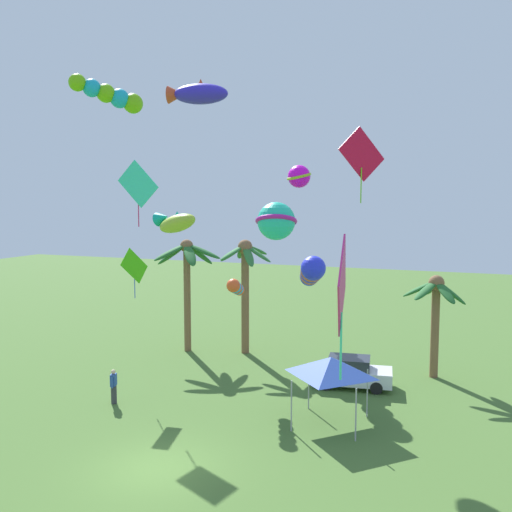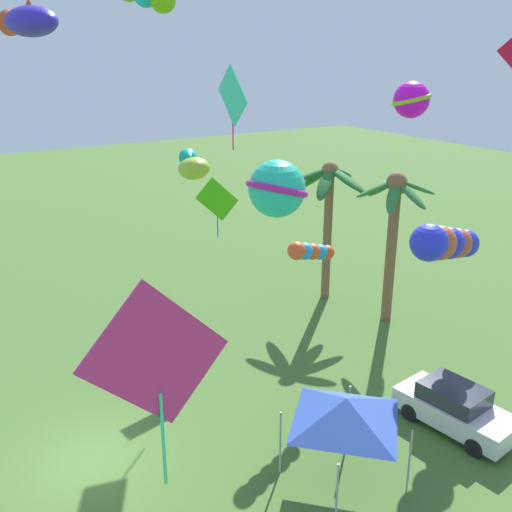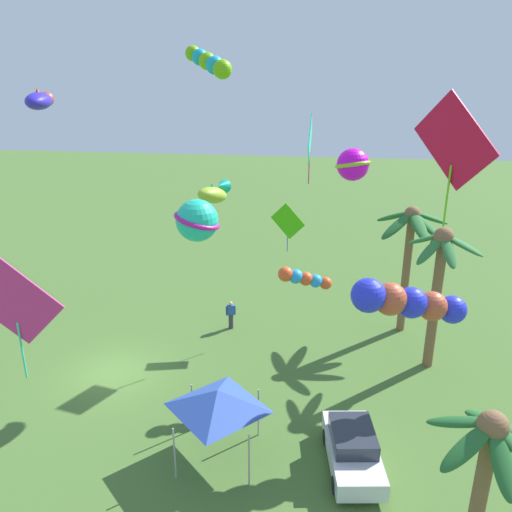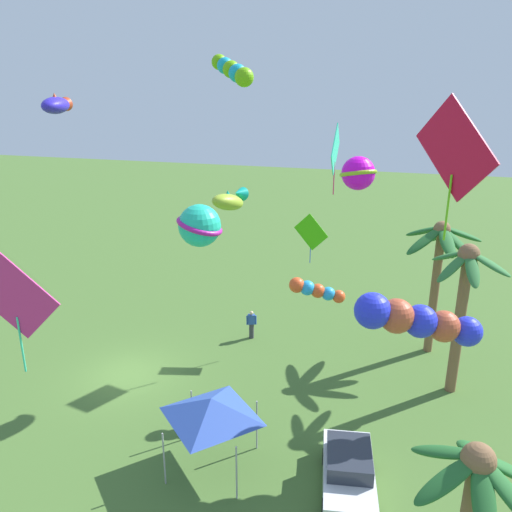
{
  "view_description": "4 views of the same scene",
  "coord_description": "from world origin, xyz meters",
  "px_view_note": "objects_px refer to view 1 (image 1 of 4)",
  "views": [
    {
      "loc": [
        9.77,
        -15.9,
        9.27
      ],
      "look_at": [
        1.29,
        6.32,
        6.89
      ],
      "focal_mm": 38.72,
      "sensor_mm": 36.0,
      "label": 1
    },
    {
      "loc": [
        15.2,
        -3.45,
        11.97
      ],
      "look_at": [
        -0.86,
        6.5,
        5.21
      ],
      "focal_mm": 41.01,
      "sensor_mm": 36.0,
      "label": 2
    },
    {
      "loc": [
        20.22,
        9.34,
        13.84
      ],
      "look_at": [
        -0.4,
        6.68,
        6.05
      ],
      "focal_mm": 36.99,
      "sensor_mm": 36.0,
      "label": 3
    },
    {
      "loc": [
        19.38,
        11.52,
        13.5
      ],
      "look_at": [
        -0.85,
        6.08,
        6.24
      ],
      "focal_mm": 36.7,
      "sensor_mm": 36.0,
      "label": 4
    }
  ],
  "objects_px": {
    "festival_tent": "(331,366)",
    "kite_tube_1": "(109,95)",
    "palm_tree_2": "(245,271)",
    "kite_fish_4": "(197,94)",
    "kite_diamond_7": "(362,155)",
    "kite_diamond_5": "(134,266)",
    "kite_tube_0": "(236,288)",
    "palm_tree_1": "(187,265)",
    "palm_tree_0": "(436,302)",
    "kite_ball_10": "(299,176)",
    "parked_car_0": "(351,372)",
    "kite_tube_6": "(311,272)",
    "kite_diamond_3": "(342,289)",
    "kite_diamond_8": "(138,185)",
    "spectator_0": "(114,386)",
    "kite_fish_2": "(175,222)",
    "kite_ball_9": "(276,221)"
  },
  "relations": [
    {
      "from": "kite_tube_6",
      "to": "kite_diamond_8",
      "type": "bearing_deg",
      "value": -154.17
    },
    {
      "from": "palm_tree_0",
      "to": "kite_ball_10",
      "type": "bearing_deg",
      "value": -150.51
    },
    {
      "from": "palm_tree_2",
      "to": "kite_diamond_7",
      "type": "xyz_separation_m",
      "value": [
        7.22,
        -1.77,
        6.58
      ]
    },
    {
      "from": "parked_car_0",
      "to": "kite_diamond_8",
      "type": "xyz_separation_m",
      "value": [
        -10.75,
        -2.21,
        9.34
      ]
    },
    {
      "from": "kite_tube_0",
      "to": "kite_ball_10",
      "type": "height_order",
      "value": "kite_ball_10"
    },
    {
      "from": "kite_diamond_5",
      "to": "kite_tube_6",
      "type": "height_order",
      "value": "kite_diamond_5"
    },
    {
      "from": "kite_fish_2",
      "to": "kite_fish_4",
      "type": "relative_size",
      "value": 1.25
    },
    {
      "from": "festival_tent",
      "to": "kite_tube_1",
      "type": "relative_size",
      "value": 1.17
    },
    {
      "from": "palm_tree_1",
      "to": "kite_diamond_5",
      "type": "distance_m",
      "value": 6.31
    },
    {
      "from": "kite_diamond_5",
      "to": "kite_diamond_7",
      "type": "xyz_separation_m",
      "value": [
        10.36,
        5.33,
        5.63
      ]
    },
    {
      "from": "festival_tent",
      "to": "kite_diamond_8",
      "type": "distance_m",
      "value": 13.51
    },
    {
      "from": "kite_fish_4",
      "to": "kite_diamond_7",
      "type": "distance_m",
      "value": 13.91
    },
    {
      "from": "palm_tree_0",
      "to": "kite_diamond_5",
      "type": "bearing_deg",
      "value": -156.02
    },
    {
      "from": "palm_tree_0",
      "to": "palm_tree_2",
      "type": "height_order",
      "value": "palm_tree_2"
    },
    {
      "from": "spectator_0",
      "to": "kite_ball_10",
      "type": "height_order",
      "value": "kite_ball_10"
    },
    {
      "from": "kite_diamond_5",
      "to": "kite_diamond_8",
      "type": "height_order",
      "value": "kite_diamond_8"
    },
    {
      "from": "palm_tree_0",
      "to": "kite_tube_1",
      "type": "bearing_deg",
      "value": -142.38
    },
    {
      "from": "kite_tube_6",
      "to": "kite_diamond_5",
      "type": "bearing_deg",
      "value": -147.84
    },
    {
      "from": "kite_diamond_7",
      "to": "kite_ball_9",
      "type": "distance_m",
      "value": 8.82
    },
    {
      "from": "parked_car_0",
      "to": "festival_tent",
      "type": "relative_size",
      "value": 1.43
    },
    {
      "from": "kite_diamond_7",
      "to": "kite_tube_6",
      "type": "bearing_deg",
      "value": -171.07
    },
    {
      "from": "palm_tree_1",
      "to": "kite_tube_0",
      "type": "xyz_separation_m",
      "value": [
        5.46,
        -5.22,
        -0.3
      ]
    },
    {
      "from": "palm_tree_0",
      "to": "kite_tube_1",
      "type": "height_order",
      "value": "kite_tube_1"
    },
    {
      "from": "palm_tree_1",
      "to": "festival_tent",
      "type": "relative_size",
      "value": 2.42
    },
    {
      "from": "palm_tree_2",
      "to": "kite_fish_4",
      "type": "bearing_deg",
      "value": -73.02
    },
    {
      "from": "kite_tube_6",
      "to": "palm_tree_0",
      "type": "bearing_deg",
      "value": 12.24
    },
    {
      "from": "kite_diamond_3",
      "to": "kite_diamond_7",
      "type": "distance_m",
      "value": 14.06
    },
    {
      "from": "festival_tent",
      "to": "kite_diamond_5",
      "type": "relative_size",
      "value": 1.11
    },
    {
      "from": "festival_tent",
      "to": "kite_tube_0",
      "type": "bearing_deg",
      "value": 153.35
    },
    {
      "from": "kite_tube_1",
      "to": "kite_diamond_8",
      "type": "height_order",
      "value": "kite_tube_1"
    },
    {
      "from": "festival_tent",
      "to": "parked_car_0",
      "type": "bearing_deg",
      "value": 91.01
    },
    {
      "from": "kite_diamond_5",
      "to": "kite_tube_6",
      "type": "distance_m",
      "value": 9.29
    },
    {
      "from": "palm_tree_1",
      "to": "kite_ball_10",
      "type": "distance_m",
      "value": 10.26
    },
    {
      "from": "kite_tube_0",
      "to": "festival_tent",
      "type": "bearing_deg",
      "value": -26.65
    },
    {
      "from": "palm_tree_1",
      "to": "kite_tube_6",
      "type": "height_order",
      "value": "palm_tree_1"
    },
    {
      "from": "kite_fish_2",
      "to": "kite_ball_10",
      "type": "bearing_deg",
      "value": 56.5
    },
    {
      "from": "palm_tree_0",
      "to": "kite_ball_10",
      "type": "relative_size",
      "value": 3.17
    },
    {
      "from": "kite_fish_2",
      "to": "kite_diamond_3",
      "type": "height_order",
      "value": "kite_fish_2"
    },
    {
      "from": "kite_tube_0",
      "to": "kite_fish_2",
      "type": "xyz_separation_m",
      "value": [
        -1.07,
        -4.03,
        3.33
      ]
    },
    {
      "from": "festival_tent",
      "to": "kite_fish_2",
      "type": "bearing_deg",
      "value": -168.56
    },
    {
      "from": "parked_car_0",
      "to": "kite_diamond_5",
      "type": "height_order",
      "value": "kite_diamond_5"
    },
    {
      "from": "kite_tube_6",
      "to": "kite_fish_4",
      "type": "bearing_deg",
      "value": -90.02
    },
    {
      "from": "kite_diamond_3",
      "to": "kite_diamond_8",
      "type": "height_order",
      "value": "kite_diamond_8"
    },
    {
      "from": "kite_diamond_7",
      "to": "kite_ball_9",
      "type": "xyz_separation_m",
      "value": [
        -1.91,
        -8.01,
        -3.15
      ]
    },
    {
      "from": "parked_car_0",
      "to": "kite_diamond_3",
      "type": "distance_m",
      "value": 12.55
    },
    {
      "from": "palm_tree_2",
      "to": "kite_tube_6",
      "type": "xyz_separation_m",
      "value": [
        4.71,
        -2.16,
        0.43
      ]
    },
    {
      "from": "kite_tube_0",
      "to": "kite_fish_4",
      "type": "xyz_separation_m",
      "value": [
        2.74,
        -9.37,
        7.43
      ]
    },
    {
      "from": "kite_diamond_5",
      "to": "kite_tube_6",
      "type": "bearing_deg",
      "value": 32.16
    },
    {
      "from": "kite_fish_4",
      "to": "kite_ball_10",
      "type": "height_order",
      "value": "kite_fish_4"
    },
    {
      "from": "festival_tent",
      "to": "kite_fish_2",
      "type": "distance_m",
      "value": 8.86
    }
  ]
}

